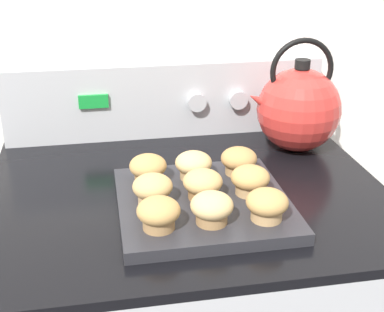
{
  "coord_description": "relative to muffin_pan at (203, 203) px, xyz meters",
  "views": [
    {
      "loc": [
        -0.16,
        -0.59,
        1.42
      ],
      "look_at": [
        0.0,
        0.29,
        1.03
      ],
      "focal_mm": 50.0,
      "sensor_mm": 36.0,
      "label": 1
    }
  ],
  "objects": [
    {
      "name": "muffin_r1_c0",
      "position": [
        -0.09,
        -0.0,
        0.04
      ],
      "size": [
        0.07,
        0.07,
        0.05
      ],
      "color": "tan",
      "rests_on": "muffin_pan"
    },
    {
      "name": "muffin_r2_c0",
      "position": [
        -0.09,
        0.09,
        0.04
      ],
      "size": [
        0.07,
        0.07,
        0.05
      ],
      "color": "olive",
      "rests_on": "muffin_pan"
    },
    {
      "name": "muffin_r1_c2",
      "position": [
        0.09,
        0.0,
        0.04
      ],
      "size": [
        0.07,
        0.07,
        0.05
      ],
      "color": "tan",
      "rests_on": "muffin_pan"
    },
    {
      "name": "tea_kettle",
      "position": [
        0.27,
        0.24,
        0.09
      ],
      "size": [
        0.22,
        0.19,
        0.26
      ],
      "color": "red",
      "rests_on": "stove_range"
    },
    {
      "name": "wall_back",
      "position": [
        -0.01,
        0.44,
        0.25
      ],
      "size": [
        8.0,
        0.05,
        2.4
      ],
      "color": "white",
      "rests_on": "ground_plane"
    },
    {
      "name": "muffin_r2_c2",
      "position": [
        0.09,
        0.09,
        0.04
      ],
      "size": [
        0.07,
        0.07,
        0.05
      ],
      "color": "tan",
      "rests_on": "muffin_pan"
    },
    {
      "name": "muffin_r2_c1",
      "position": [
        -0.0,
        0.09,
        0.04
      ],
      "size": [
        0.07,
        0.07,
        0.05
      ],
      "color": "tan",
      "rests_on": "muffin_pan"
    },
    {
      "name": "muffin_r0_c1",
      "position": [
        -0.0,
        -0.09,
        0.04
      ],
      "size": [
        0.07,
        0.07,
        0.05
      ],
      "color": "#A37A4C",
      "rests_on": "muffin_pan"
    },
    {
      "name": "muffin_r0_c0",
      "position": [
        -0.09,
        -0.09,
        0.04
      ],
      "size": [
        0.07,
        0.07,
        0.05
      ],
      "color": "#A37A4C",
      "rests_on": "muffin_pan"
    },
    {
      "name": "muffin_r1_c1",
      "position": [
        -0.0,
        0.0,
        0.04
      ],
      "size": [
        0.07,
        0.07,
        0.05
      ],
      "color": "olive",
      "rests_on": "muffin_pan"
    },
    {
      "name": "control_panel",
      "position": [
        -0.01,
        0.39,
        0.08
      ],
      "size": [
        0.76,
        0.07,
        0.18
      ],
      "color": "#B7BABF",
      "rests_on": "stove_range"
    },
    {
      "name": "muffin_r0_c2",
      "position": [
        0.09,
        -0.09,
        0.04
      ],
      "size": [
        0.07,
        0.07,
        0.05
      ],
      "color": "tan",
      "rests_on": "muffin_pan"
    },
    {
      "name": "muffin_pan",
      "position": [
        0.0,
        0.0,
        0.0
      ],
      "size": [
        0.31,
        0.31,
        0.02
      ],
      "color": "#28282D",
      "rests_on": "stove_range"
    }
  ]
}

